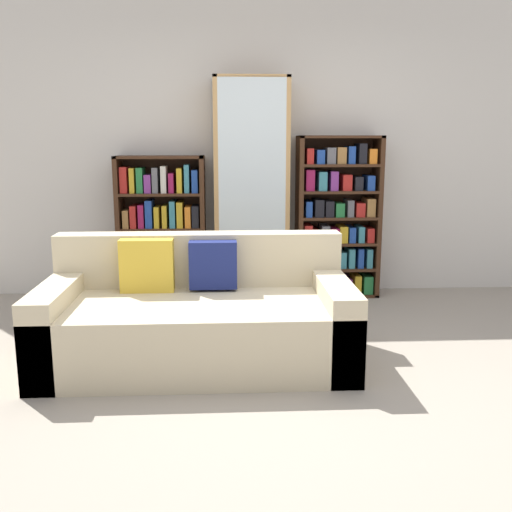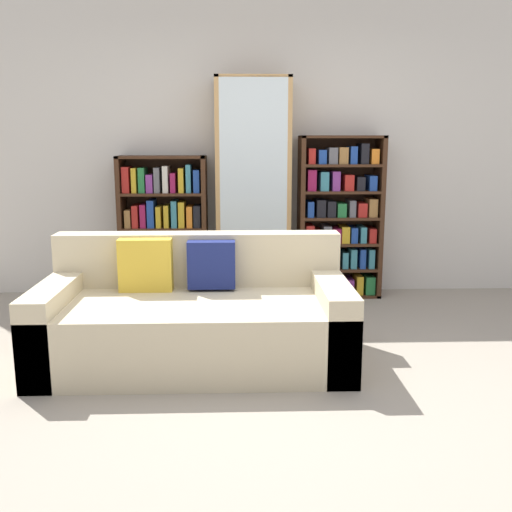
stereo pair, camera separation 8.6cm
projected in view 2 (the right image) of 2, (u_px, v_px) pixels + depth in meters
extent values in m
plane|color=gray|center=(282.00, 390.00, 3.35)|extent=(16.00, 16.00, 0.00)
cube|color=beige|center=(264.00, 150.00, 5.34)|extent=(6.13, 0.06, 2.70)
cube|color=beige|center=(196.00, 331.00, 3.74)|extent=(1.99, 0.98, 0.43)
cube|color=beige|center=(198.00, 259.00, 4.04)|extent=(1.99, 0.20, 0.37)
cube|color=beige|center=(58.00, 324.00, 3.69)|extent=(0.20, 0.98, 0.55)
cube|color=beige|center=(331.00, 321.00, 3.75)|extent=(0.20, 0.98, 0.55)
cube|color=gold|center=(146.00, 265.00, 3.87)|extent=(0.36, 0.12, 0.36)
cube|color=navy|center=(211.00, 265.00, 3.89)|extent=(0.32, 0.12, 0.32)
cube|color=#3D2314|center=(123.00, 228.00, 5.23)|extent=(0.04, 0.32, 1.30)
cube|color=#3D2314|center=(205.00, 227.00, 5.25)|extent=(0.04, 0.32, 1.30)
cube|color=#3D2314|center=(162.00, 157.00, 5.11)|extent=(0.79, 0.32, 0.02)
cube|color=#3D2314|center=(166.00, 295.00, 5.37)|extent=(0.79, 0.32, 0.02)
cube|color=#3D2314|center=(166.00, 225.00, 5.39)|extent=(0.79, 0.01, 1.30)
cube|color=#3D2314|center=(165.00, 261.00, 5.30)|extent=(0.71, 0.32, 0.02)
cube|color=#3D2314|center=(164.00, 228.00, 5.24)|extent=(0.71, 0.32, 0.02)
cube|color=#3D2314|center=(163.00, 193.00, 5.18)|extent=(0.71, 0.32, 0.02)
cube|color=black|center=(133.00, 283.00, 5.32)|extent=(0.07, 0.24, 0.21)
cube|color=gold|center=(141.00, 284.00, 5.33)|extent=(0.05, 0.24, 0.19)
cube|color=#237038|center=(149.00, 284.00, 5.33)|extent=(0.07, 0.24, 0.19)
cube|color=black|center=(157.00, 283.00, 5.33)|extent=(0.06, 0.24, 0.22)
cube|color=#237038|center=(166.00, 283.00, 5.33)|extent=(0.05, 0.24, 0.22)
cube|color=black|center=(174.00, 281.00, 5.33)|extent=(0.05, 0.24, 0.24)
cube|color=#8E1947|center=(183.00, 285.00, 5.34)|extent=(0.05, 0.24, 0.17)
cube|color=#1E4293|center=(191.00, 283.00, 5.34)|extent=(0.05, 0.24, 0.20)
cube|color=olive|center=(199.00, 284.00, 5.34)|extent=(0.06, 0.24, 0.19)
cube|color=#237038|center=(132.00, 249.00, 5.26)|extent=(0.06, 0.24, 0.22)
cube|color=gold|center=(141.00, 251.00, 5.26)|extent=(0.08, 0.24, 0.17)
cube|color=black|center=(150.00, 249.00, 5.26)|extent=(0.07, 0.24, 0.20)
cube|color=#7A3384|center=(160.00, 250.00, 5.27)|extent=(0.06, 0.24, 0.20)
cube|color=#237038|center=(169.00, 248.00, 5.27)|extent=(0.06, 0.24, 0.23)
cube|color=#AD231E|center=(178.00, 246.00, 5.27)|extent=(0.06, 0.24, 0.25)
cube|color=black|center=(188.00, 246.00, 5.27)|extent=(0.07, 0.24, 0.26)
cube|color=#1E4293|center=(197.00, 247.00, 5.27)|extent=(0.06, 0.24, 0.24)
cube|color=olive|center=(129.00, 218.00, 5.20)|extent=(0.05, 0.24, 0.16)
cube|color=#AD231E|center=(137.00, 216.00, 5.20)|extent=(0.05, 0.24, 0.20)
cube|color=#8E1947|center=(144.00, 215.00, 5.20)|extent=(0.05, 0.24, 0.21)
cube|color=#1E4293|center=(152.00, 213.00, 5.20)|extent=(0.06, 0.24, 0.25)
cube|color=gold|center=(160.00, 216.00, 5.21)|extent=(0.04, 0.24, 0.19)
cube|color=gold|center=(167.00, 216.00, 5.21)|extent=(0.04, 0.24, 0.20)
cube|color=teal|center=(175.00, 213.00, 5.21)|extent=(0.05, 0.24, 0.24)
cube|color=gold|center=(182.00, 214.00, 5.21)|extent=(0.05, 0.24, 0.23)
cube|color=orange|center=(190.00, 216.00, 5.21)|extent=(0.05, 0.24, 0.19)
cube|color=black|center=(198.00, 216.00, 5.22)|extent=(0.06, 0.24, 0.20)
cube|color=#AD231E|center=(127.00, 180.00, 5.13)|extent=(0.06, 0.24, 0.23)
cube|color=gold|center=(136.00, 180.00, 5.13)|extent=(0.04, 0.24, 0.22)
cube|color=#237038|center=(143.00, 180.00, 5.14)|extent=(0.06, 0.24, 0.22)
cube|color=#7A3384|center=(151.00, 183.00, 5.14)|extent=(0.06, 0.24, 0.16)
cube|color=#5B5B60|center=(158.00, 180.00, 5.14)|extent=(0.05, 0.24, 0.22)
cube|color=beige|center=(166.00, 179.00, 5.14)|extent=(0.05, 0.24, 0.24)
cube|color=#8E1947|center=(174.00, 182.00, 5.15)|extent=(0.05, 0.24, 0.18)
cube|color=gold|center=(182.00, 180.00, 5.15)|extent=(0.05, 0.24, 0.22)
cube|color=teal|center=(189.00, 178.00, 5.15)|extent=(0.04, 0.24, 0.25)
cube|color=#1E4293|center=(197.00, 181.00, 5.15)|extent=(0.05, 0.24, 0.20)
cube|color=tan|center=(218.00, 190.00, 5.17)|extent=(0.04, 0.36, 1.99)
cube|color=tan|center=(288.00, 190.00, 5.19)|extent=(0.04, 0.36, 1.99)
cube|color=tan|center=(253.00, 78.00, 4.98)|extent=(0.67, 0.36, 0.02)
cube|color=tan|center=(253.00, 295.00, 5.37)|extent=(0.67, 0.36, 0.02)
cube|color=tan|center=(252.00, 189.00, 5.35)|extent=(0.67, 0.01, 1.99)
cube|color=silver|center=(254.00, 192.00, 5.00)|extent=(0.59, 0.01, 1.97)
cube|color=tan|center=(253.00, 260.00, 5.31)|extent=(0.59, 0.32, 0.02)
cube|color=tan|center=(253.00, 225.00, 5.24)|extent=(0.59, 0.32, 0.02)
cube|color=tan|center=(253.00, 190.00, 5.18)|extent=(0.59, 0.32, 0.02)
cube|color=tan|center=(253.00, 154.00, 5.11)|extent=(0.59, 0.32, 0.02)
cube|color=tan|center=(253.00, 117.00, 5.05)|extent=(0.59, 0.32, 0.02)
cylinder|color=silver|center=(231.00, 290.00, 5.34)|extent=(0.01, 0.01, 0.08)
cone|color=silver|center=(231.00, 281.00, 5.32)|extent=(0.09, 0.09, 0.10)
cylinder|color=silver|center=(246.00, 290.00, 5.34)|extent=(0.01, 0.01, 0.08)
cone|color=silver|center=(246.00, 281.00, 5.32)|extent=(0.09, 0.09, 0.10)
cylinder|color=silver|center=(260.00, 289.00, 5.38)|extent=(0.01, 0.01, 0.08)
cone|color=silver|center=(260.00, 280.00, 5.36)|extent=(0.09, 0.09, 0.10)
cylinder|color=silver|center=(275.00, 289.00, 5.36)|extent=(0.01, 0.01, 0.08)
cone|color=silver|center=(275.00, 280.00, 5.35)|extent=(0.09, 0.09, 0.10)
cylinder|color=silver|center=(228.00, 254.00, 5.27)|extent=(0.01, 0.01, 0.09)
cone|color=silver|center=(228.00, 244.00, 5.25)|extent=(0.06, 0.06, 0.11)
cylinder|color=silver|center=(238.00, 254.00, 5.29)|extent=(0.01, 0.01, 0.09)
cone|color=silver|center=(238.00, 244.00, 5.27)|extent=(0.06, 0.06, 0.11)
cylinder|color=silver|center=(248.00, 254.00, 5.29)|extent=(0.01, 0.01, 0.09)
cone|color=silver|center=(248.00, 244.00, 5.27)|extent=(0.06, 0.06, 0.11)
cylinder|color=silver|center=(258.00, 254.00, 5.29)|extent=(0.01, 0.01, 0.09)
cone|color=silver|center=(258.00, 244.00, 5.27)|extent=(0.06, 0.06, 0.11)
cylinder|color=silver|center=(268.00, 254.00, 5.29)|extent=(0.01, 0.01, 0.09)
cone|color=silver|center=(268.00, 244.00, 5.27)|extent=(0.06, 0.06, 0.11)
cylinder|color=silver|center=(278.00, 254.00, 5.31)|extent=(0.01, 0.01, 0.09)
cone|color=silver|center=(278.00, 243.00, 5.29)|extent=(0.06, 0.06, 0.11)
cylinder|color=silver|center=(228.00, 221.00, 5.23)|extent=(0.01, 0.01, 0.07)
cone|color=silver|center=(228.00, 213.00, 5.22)|extent=(0.06, 0.06, 0.08)
cylinder|color=silver|center=(238.00, 221.00, 5.22)|extent=(0.01, 0.01, 0.07)
cone|color=silver|center=(238.00, 213.00, 5.21)|extent=(0.06, 0.06, 0.08)
cylinder|color=silver|center=(248.00, 221.00, 5.24)|extent=(0.01, 0.01, 0.07)
cone|color=silver|center=(248.00, 213.00, 5.22)|extent=(0.06, 0.06, 0.08)
cylinder|color=silver|center=(258.00, 221.00, 5.23)|extent=(0.01, 0.01, 0.07)
cone|color=silver|center=(258.00, 213.00, 5.22)|extent=(0.06, 0.06, 0.08)
cylinder|color=silver|center=(268.00, 221.00, 5.22)|extent=(0.01, 0.01, 0.07)
cone|color=silver|center=(268.00, 213.00, 5.20)|extent=(0.06, 0.06, 0.08)
cylinder|color=silver|center=(278.00, 220.00, 5.25)|extent=(0.01, 0.01, 0.07)
cone|color=silver|center=(278.00, 212.00, 5.24)|extent=(0.06, 0.06, 0.08)
cylinder|color=silver|center=(228.00, 185.00, 5.15)|extent=(0.01, 0.01, 0.08)
cone|color=silver|center=(228.00, 175.00, 5.13)|extent=(0.06, 0.06, 0.10)
cylinder|color=silver|center=(238.00, 184.00, 5.18)|extent=(0.01, 0.01, 0.08)
cone|color=silver|center=(238.00, 175.00, 5.16)|extent=(0.06, 0.06, 0.10)
cylinder|color=silver|center=(248.00, 185.00, 5.15)|extent=(0.01, 0.01, 0.08)
cone|color=silver|center=(248.00, 175.00, 5.13)|extent=(0.06, 0.06, 0.10)
cylinder|color=silver|center=(258.00, 185.00, 5.17)|extent=(0.01, 0.01, 0.08)
cone|color=silver|center=(258.00, 175.00, 5.15)|extent=(0.06, 0.06, 0.10)
cylinder|color=silver|center=(268.00, 184.00, 5.19)|extent=(0.01, 0.01, 0.08)
cone|color=silver|center=(268.00, 175.00, 5.17)|extent=(0.06, 0.06, 0.10)
cylinder|color=silver|center=(278.00, 184.00, 5.19)|extent=(0.01, 0.01, 0.08)
cone|color=silver|center=(278.00, 175.00, 5.17)|extent=(0.06, 0.06, 0.10)
cylinder|color=silver|center=(227.00, 148.00, 5.10)|extent=(0.01, 0.01, 0.08)
cone|color=silver|center=(227.00, 139.00, 5.08)|extent=(0.06, 0.06, 0.09)
cylinder|color=silver|center=(238.00, 148.00, 5.10)|extent=(0.01, 0.01, 0.08)
cone|color=silver|center=(238.00, 139.00, 5.08)|extent=(0.06, 0.06, 0.09)
cylinder|color=silver|center=(248.00, 148.00, 5.10)|extent=(0.01, 0.01, 0.08)
cone|color=silver|center=(248.00, 139.00, 5.08)|extent=(0.06, 0.06, 0.09)
cylinder|color=silver|center=(258.00, 148.00, 5.10)|extent=(0.01, 0.01, 0.08)
cone|color=silver|center=(258.00, 139.00, 5.09)|extent=(0.06, 0.06, 0.09)
cylinder|color=silver|center=(268.00, 148.00, 5.09)|extent=(0.01, 0.01, 0.08)
cone|color=silver|center=(268.00, 139.00, 5.08)|extent=(0.06, 0.06, 0.09)
cylinder|color=silver|center=(278.00, 148.00, 5.10)|extent=(0.01, 0.01, 0.08)
cone|color=silver|center=(279.00, 139.00, 5.09)|extent=(0.06, 0.06, 0.09)
cylinder|color=silver|center=(232.00, 111.00, 5.04)|extent=(0.01, 0.01, 0.09)
cone|color=silver|center=(232.00, 99.00, 5.02)|extent=(0.09, 0.09, 0.11)
cylinder|color=silver|center=(253.00, 111.00, 5.04)|extent=(0.01, 0.01, 0.09)
cone|color=silver|center=(253.00, 99.00, 5.03)|extent=(0.09, 0.09, 0.11)
cylinder|color=silver|center=(274.00, 111.00, 5.04)|extent=(0.01, 0.01, 0.09)
cone|color=silver|center=(274.00, 99.00, 5.02)|extent=(0.09, 0.09, 0.11)
cube|color=#3D2314|center=(301.00, 217.00, 5.26)|extent=(0.04, 0.32, 1.48)
cube|color=#3D2314|center=(378.00, 217.00, 5.29)|extent=(0.04, 0.32, 1.48)
cube|color=#3D2314|center=(342.00, 137.00, 5.13)|extent=(0.76, 0.32, 0.02)
cube|color=#3D2314|center=(337.00, 293.00, 5.42)|extent=(0.76, 0.32, 0.02)
cube|color=#3D2314|center=(337.00, 215.00, 5.43)|extent=(0.76, 0.01, 1.48)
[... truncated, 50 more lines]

